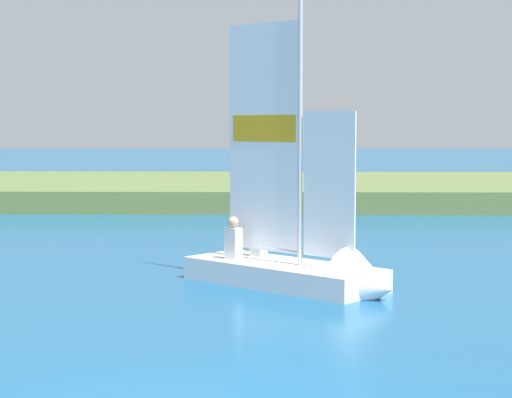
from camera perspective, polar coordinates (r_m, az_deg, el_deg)
name	(u,v)px	position (r m, az deg, el deg)	size (l,w,h in m)	color
shore_bank	(249,189)	(35.53, -0.46, 0.60)	(80.00, 12.57, 0.73)	#5B703D
sailboat	(312,266)	(16.12, 3.53, -4.21)	(4.07, 3.79, 5.88)	white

